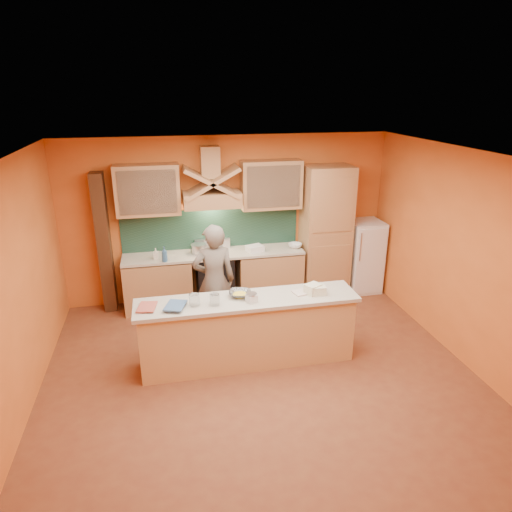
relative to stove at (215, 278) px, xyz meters
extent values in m
cube|color=brown|center=(0.30, -2.20, -0.45)|extent=(5.50, 5.00, 0.01)
cube|color=white|center=(0.30, -2.20, 2.35)|extent=(5.50, 5.00, 0.01)
cube|color=orange|center=(0.30, 0.30, 0.95)|extent=(5.50, 0.02, 2.80)
cube|color=orange|center=(0.30, -4.70, 0.95)|extent=(5.50, 0.02, 2.80)
cube|color=orange|center=(-2.45, -2.20, 0.95)|extent=(0.02, 5.00, 2.80)
cube|color=orange|center=(3.05, -2.20, 0.95)|extent=(0.02, 5.00, 2.80)
cube|color=tan|center=(-0.95, 0.00, -0.02)|extent=(1.10, 0.60, 0.86)
cube|color=tan|center=(0.95, 0.00, -0.02)|extent=(1.10, 0.60, 0.86)
cube|color=beige|center=(0.00, 0.00, 0.45)|extent=(3.00, 0.62, 0.04)
cube|color=black|center=(0.00, 0.00, 0.00)|extent=(0.60, 0.58, 0.90)
cube|color=#19392B|center=(0.00, 0.28, 0.80)|extent=(3.00, 0.03, 0.70)
cube|color=tan|center=(0.00, 0.05, 1.37)|extent=(0.92, 0.50, 0.24)
cube|color=tan|center=(0.00, 0.15, 1.95)|extent=(0.30, 0.30, 0.50)
cube|color=tan|center=(-1.00, 0.12, 1.55)|extent=(1.00, 0.35, 0.80)
cube|color=tan|center=(1.00, 0.12, 1.55)|extent=(1.00, 0.35, 0.80)
cube|color=tan|center=(1.95, 0.00, 0.70)|extent=(0.80, 0.60, 2.30)
cube|color=white|center=(2.70, 0.00, 0.20)|extent=(0.58, 0.60, 1.30)
cube|color=#472816|center=(-1.75, 0.15, 0.70)|extent=(0.20, 0.30, 2.30)
cube|color=tan|center=(0.20, -1.90, -0.01)|extent=(2.80, 0.55, 0.88)
cube|color=beige|center=(0.20, -1.90, 0.47)|extent=(2.90, 0.62, 0.05)
imported|color=#70665B|center=(-0.13, -1.06, 0.41)|extent=(0.64, 0.43, 1.72)
cylinder|color=silver|center=(-0.25, 0.02, 0.53)|extent=(0.29, 0.29, 0.17)
cylinder|color=silver|center=(0.04, 0.00, 0.52)|extent=(0.23, 0.23, 0.13)
imported|color=silver|center=(-0.95, -0.10, 0.56)|extent=(0.08, 0.09, 0.18)
imported|color=#366495|center=(-0.81, -0.25, 0.59)|extent=(0.12, 0.12, 0.25)
imported|color=white|center=(1.40, -0.04, 0.51)|extent=(0.30, 0.30, 0.07)
cube|color=white|center=(0.68, -0.07, 0.52)|extent=(0.32, 0.28, 0.10)
imported|color=#B54F40|center=(-1.18, -1.89, 0.51)|extent=(0.27, 0.33, 0.03)
imported|color=#3E5E89|center=(-0.84, -1.94, 0.53)|extent=(0.32, 0.38, 0.02)
cylinder|color=white|center=(-0.49, -1.95, 0.57)|extent=(0.15, 0.15, 0.15)
cylinder|color=silver|center=(-0.24, -1.99, 0.57)|extent=(0.16, 0.16, 0.14)
cube|color=white|center=(0.23, -2.00, 0.55)|extent=(0.16, 0.16, 0.10)
imported|color=silver|center=(0.12, -1.81, 0.53)|extent=(0.34, 0.34, 0.07)
cube|color=beige|center=(0.95, -1.87, 0.50)|extent=(0.29, 0.24, 0.02)
cube|color=beige|center=(1.08, -1.92, 0.56)|extent=(0.25, 0.24, 0.13)
cube|color=beige|center=(1.14, -1.96, 0.55)|extent=(0.20, 0.16, 0.12)
camera|label=1|loc=(-0.81, -7.15, 3.07)|focal=32.00mm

